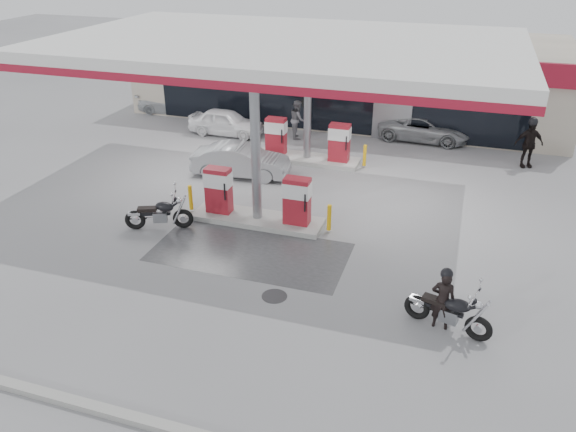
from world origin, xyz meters
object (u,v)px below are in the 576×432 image
biker_main (443,300)px  parked_car_right (424,128)px  attendant (298,119)px  biker_walking (529,144)px  pump_island_near (257,203)px  hatchback_silver (241,161)px  sedan_white (226,122)px  parked_motorcycle (160,215)px  main_motorcycle (449,312)px  parked_car_left (171,103)px  pump_island_far (307,145)px

biker_main → parked_car_right: (-1.86, 14.29, -0.22)m
attendant → biker_walking: biker_walking is taller
pump_island_near → biker_walking: (8.93, 8.20, 0.29)m
hatchback_silver → sedan_white: bearing=22.9°
pump_island_near → parked_motorcycle: pump_island_near is taller
biker_main → parked_motorcycle: biker_main is taller
parked_car_right → main_motorcycle: bearing=-169.0°
main_motorcycle → parked_car_left: (-15.59, 14.66, 0.02)m
parked_car_right → biker_walking: bearing=-112.8°
parked_motorcycle → hatchback_silver: 5.13m
biker_walking → main_motorcycle: bearing=-118.8°
pump_island_near → parked_car_right: bearing=66.5°
parked_motorcycle → sedan_white: bearing=78.7°
pump_island_near → biker_walking: bearing=42.6°
parked_motorcycle → attendant: attendant is taller
hatchback_silver → parked_car_right: bearing=-51.5°
parked_motorcycle → biker_walking: biker_walking is taller
main_motorcycle → sedan_white: (-11.28, 12.21, 0.11)m
biker_main → attendant: attendant is taller
pump_island_near → sedan_white: 9.47m
hatchback_silver → parked_car_left: bearing=37.5°
parked_motorcycle → biker_walking: bearing=17.2°
main_motorcycle → hatchback_silver: bearing=154.3°
biker_main → parked_motorcycle: bearing=-12.8°
sedan_white → parked_car_right: 9.47m
main_motorcycle → sedan_white: sedan_white is taller
pump_island_far → parked_motorcycle: 8.00m
sedan_white → biker_walking: size_ratio=1.83×
pump_island_far → parked_car_right: (4.50, 4.33, -0.12)m
parked_motorcycle → hatchback_silver: size_ratio=0.55×
main_motorcycle → biker_main: biker_main is taller
pump_island_far → hatchback_silver: 3.17m
sedan_white → biker_walking: biker_walking is taller
biker_main → sedan_white: size_ratio=0.44×
attendant → biker_walking: size_ratio=0.91×
pump_island_far → sedan_white: size_ratio=1.40×
hatchback_silver → biker_walking: size_ratio=1.96×
sedan_white → pump_island_near: bearing=-149.1°
parked_car_right → biker_walking: (4.43, -2.13, 0.41)m
main_motorcycle → biker_walking: biker_walking is taller
biker_main → attendant: size_ratio=0.88×
main_motorcycle → attendant: attendant is taller
pump_island_near → parked_motorcycle: size_ratio=2.39×
attendant → hatchback_silver: bearing=149.9°
pump_island_near → parked_car_left: bearing=130.3°
hatchback_silver → parked_car_left: size_ratio=1.08×
biker_main → hatchback_silver: biker_main is taller
pump_island_far → main_motorcycle: (6.55, -10.01, -0.20)m
pump_island_far → main_motorcycle: 11.96m
biker_main → hatchback_silver: bearing=-39.6°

